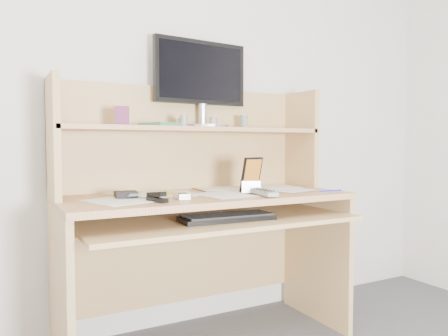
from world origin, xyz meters
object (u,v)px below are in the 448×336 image
game_case (251,175)px  desk (200,204)px  keyboard (227,217)px  monitor (201,82)px  tv_remote (264,193)px

game_case → desk: bearing=129.9°
keyboard → monitor: 0.80m
desk → monitor: 0.66m
keyboard → game_case: game_case is taller
tv_remote → game_case: game_case is taller
monitor → keyboard: bearing=-105.1°
tv_remote → desk: bearing=134.2°
desk → game_case: 0.30m
desk → keyboard: (0.01, -0.28, -0.03)m
keyboard → game_case: 0.30m
tv_remote → game_case: bearing=93.4°
desk → keyboard: 0.28m
tv_remote → game_case: 0.15m
game_case → monitor: monitor is taller
desk → tv_remote: bearing=-52.9°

